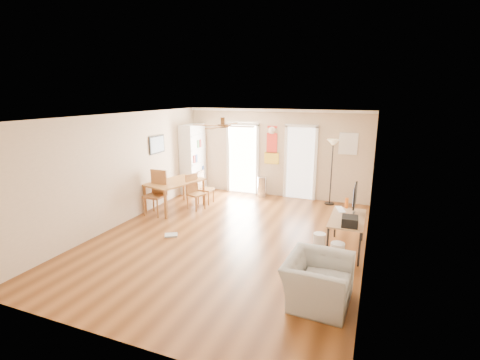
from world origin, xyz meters
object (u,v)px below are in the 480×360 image
at_px(wastebasket_b, 337,251).
at_px(armchair, 318,281).
at_px(dining_table, 175,195).
at_px(dining_chair_right_a, 206,188).
at_px(bookshelf, 193,159).
at_px(dining_chair_near, 155,193).
at_px(computer_desk, 346,234).
at_px(trash_can, 262,187).
at_px(printer, 350,221).
at_px(dining_chair_right_b, 196,192).
at_px(torchiere_lamp, 331,172).
at_px(wastebasket_a, 319,240).

height_order(wastebasket_b, armchair, armchair).
bearing_deg(dining_table, armchair, -34.85).
bearing_deg(dining_chair_right_a, armchair, -135.00).
height_order(bookshelf, dining_chair_near, bookshelf).
bearing_deg(computer_desk, trash_can, 132.60).
relative_size(dining_table, printer, 4.54).
bearing_deg(dining_chair_right_b, computer_desk, -87.21).
bearing_deg(dining_chair_right_a, bookshelf, 43.79).
bearing_deg(bookshelf, armchair, -25.73).
bearing_deg(dining_table, dining_chair_right_b, 15.59).
xyz_separation_m(dining_chair_near, armchair, (4.52, -2.38, -0.22)).
distance_m(trash_can, torchiere_lamp, 2.11).
relative_size(dining_chair_right_b, dining_chair_near, 0.83).
height_order(bookshelf, dining_chair_right_b, bookshelf).
xyz_separation_m(dining_chair_near, trash_can, (2.03, 2.56, -0.26)).
relative_size(torchiere_lamp, computer_desk, 1.43).
height_order(printer, wastebasket_a, printer).
height_order(torchiere_lamp, computer_desk, torchiere_lamp).
bearing_deg(wastebasket_a, bookshelf, 148.29).
height_order(bookshelf, computer_desk, bookshelf).
relative_size(computer_desk, wastebasket_b, 4.23).
xyz_separation_m(bookshelf, wastebasket_a, (4.39, -2.71, -0.92)).
bearing_deg(computer_desk, dining_chair_right_b, 163.75).
relative_size(printer, armchair, 0.32).
xyz_separation_m(bookshelf, computer_desk, (4.90, -2.68, -0.72)).
bearing_deg(armchair, trash_can, 29.91).
relative_size(dining_chair_right_b, printer, 2.81).
bearing_deg(trash_can, armchair, -63.29).
bearing_deg(dining_chair_near, dining_chair_right_a, 60.10).
relative_size(dining_chair_right_a, dining_chair_right_b, 0.98).
bearing_deg(armchair, dining_chair_right_a, 48.45).
relative_size(dining_chair_right_a, computer_desk, 0.71).
relative_size(wastebasket_b, armchair, 0.29).
height_order(torchiere_lamp, wastebasket_b, torchiere_lamp).
bearing_deg(dining_chair_near, computer_desk, -4.85).
xyz_separation_m(computer_desk, wastebasket_a, (-0.51, -0.03, -0.20)).
bearing_deg(wastebasket_a, dining_chair_near, 174.27).
bearing_deg(armchair, printer, -7.74).
relative_size(dining_table, armchair, 1.44).
bearing_deg(wastebasket_b, dining_chair_near, 170.17).
bearing_deg(dining_chair_right_b, dining_chair_right_a, 19.04).
relative_size(torchiere_lamp, printer, 5.49).
height_order(bookshelf, wastebasket_b, bookshelf).
bearing_deg(armchair, wastebasket_b, -1.12).
height_order(dining_chair_right_b, printer, dining_chair_right_b).
xyz_separation_m(dining_table, armchair, (4.30, -2.99, -0.04)).
xyz_separation_m(computer_desk, wastebasket_b, (-0.11, -0.41, -0.19)).
bearing_deg(dining_chair_right_b, trash_can, -16.19).
bearing_deg(torchiere_lamp, printer, -77.11).
relative_size(dining_chair_near, trash_can, 1.86).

